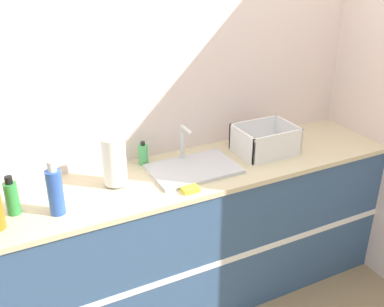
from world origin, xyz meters
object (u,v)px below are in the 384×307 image
Objects in this scene: sink at (193,167)px; dish_rack at (265,143)px; bottle_green at (12,197)px; soap_dispenser at (143,154)px; paper_towel_roll at (114,161)px; bottle_blue at (55,191)px.

sink is 0.51m from dish_rack.
sink is 1.40× the size of dish_rack.
bottle_green reaches higher than soap_dispenser.
bottle_green is at bearing -174.10° from paper_towel_roll.
paper_towel_roll is at bearing 178.67° from dish_rack.
bottle_blue reaches higher than sink.
bottle_green reaches higher than dish_rack.
sink is 0.30m from soap_dispenser.
bottle_blue reaches higher than bottle_green.
paper_towel_roll reaches higher than soap_dispenser.
bottle_blue is 1.95× the size of soap_dispenser.
dish_rack is 0.75m from soap_dispenser.
bottle_blue is (-1.29, -0.12, 0.06)m from dish_rack.
bottle_green is (-0.97, -0.02, 0.07)m from sink.
paper_towel_roll is 1.38× the size of bottle_green.
paper_towel_roll reaches higher than sink.
sink is at bearing 1.07° from bottle_green.
sink is at bearing -4.64° from paper_towel_roll.
dish_rack is 1.48m from bottle_green.
soap_dispenser is at bearing 138.70° from sink.
dish_rack is at bearing -1.33° from paper_towel_roll.
paper_towel_roll is 0.96m from dish_rack.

